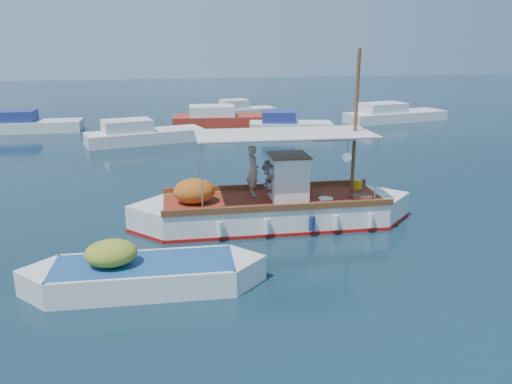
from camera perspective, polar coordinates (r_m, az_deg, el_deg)
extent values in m
plane|color=black|center=(18.18, 4.45, -4.10)|extent=(160.00, 160.00, 0.00)
cube|color=white|center=(18.43, 2.00, -2.53)|extent=(8.09, 3.10, 1.17)
cube|color=white|center=(18.12, -10.46, -3.15)|extent=(2.65, 2.65, 1.17)
cube|color=white|center=(19.56, 13.51, -1.85)|extent=(2.65, 2.65, 1.17)
cube|color=#9A130E|center=(18.55, 1.99, -3.55)|extent=(8.20, 3.19, 0.19)
cube|color=maroon|center=(18.25, 2.02, -0.87)|extent=(8.08, 2.89, 0.06)
cube|color=brown|center=(19.47, 1.26, 0.66)|extent=(8.05, 0.56, 0.21)
cube|color=brown|center=(16.97, 2.89, -1.80)|extent=(8.05, 0.56, 0.21)
cube|color=white|center=(18.13, 3.69, 1.68)|extent=(1.35, 1.45, 1.59)
cube|color=brown|center=(17.94, 3.74, 4.23)|extent=(1.46, 1.56, 0.06)
cylinder|color=slate|center=(17.59, 1.76, 2.30)|extent=(0.26, 0.54, 0.53)
cylinder|color=slate|center=(18.24, 1.36, 2.83)|extent=(0.26, 0.54, 0.53)
cylinder|color=slate|center=(18.07, 1.54, 0.78)|extent=(0.26, 0.54, 0.53)
cylinder|color=brown|center=(18.44, 11.28, 7.54)|extent=(0.13, 0.13, 5.30)
cylinder|color=brown|center=(18.23, 8.68, 6.22)|extent=(1.91, 0.19, 0.08)
cylinder|color=silver|center=(18.75, -6.63, 3.35)|extent=(0.05, 0.05, 2.39)
cylinder|color=silver|center=(16.49, -6.23, 1.51)|extent=(0.05, 0.05, 2.39)
cylinder|color=silver|center=(19.93, 11.04, 3.95)|extent=(0.05, 0.05, 2.39)
cylinder|color=silver|center=(17.82, 13.57, 2.29)|extent=(0.05, 0.05, 2.39)
cube|color=beige|center=(17.75, 3.28, 6.69)|extent=(6.39, 2.90, 0.04)
ellipsoid|color=#BA5B1B|center=(17.80, -7.05, 0.13)|extent=(1.55, 1.34, 0.89)
cube|color=gold|center=(19.03, 5.76, 0.53)|extent=(0.28, 0.21, 0.42)
cylinder|color=gold|center=(19.83, 11.58, 0.83)|extent=(0.34, 0.34, 0.36)
cube|color=brown|center=(18.70, 11.88, -0.52)|extent=(0.72, 0.52, 0.13)
cylinder|color=#B2B2B2|center=(18.12, 7.98, -0.88)|extent=(0.56, 0.56, 0.13)
cylinder|color=white|center=(17.37, 10.39, 3.93)|extent=(0.32, 0.05, 0.32)
cylinder|color=white|center=(16.73, -4.17, -4.22)|extent=(0.22, 0.22, 0.51)
cylinder|color=navy|center=(17.27, 6.42, -3.60)|extent=(0.22, 0.22, 0.51)
cylinder|color=white|center=(17.94, 12.97, -3.16)|extent=(0.22, 0.22, 0.51)
imported|color=#A39D87|center=(18.44, -0.35, 2.47)|extent=(0.49, 0.71, 1.88)
cube|color=white|center=(14.13, -12.56, -9.67)|extent=(4.94, 2.21, 0.94)
cube|color=white|center=(14.53, -22.23, -9.81)|extent=(1.88, 1.88, 0.94)
cube|color=white|center=(14.14, -2.63, -9.24)|extent=(1.88, 1.88, 0.94)
cube|color=#1D4C87|center=(13.94, -12.67, -8.00)|extent=(4.93, 2.00, 0.05)
ellipsoid|color=#98A02D|center=(13.89, -16.25, -6.72)|extent=(1.46, 1.23, 0.69)
cube|color=silver|center=(34.46, -12.51, 6.05)|extent=(8.04, 4.16, 1.00)
cube|color=silver|center=(34.06, -14.50, 7.33)|extent=(3.47, 2.71, 0.80)
cube|color=#A52A1B|center=(40.90, -3.13, 8.05)|extent=(9.15, 3.75, 1.00)
cube|color=silver|center=(40.73, -5.05, 9.25)|extent=(3.80, 2.75, 0.80)
cube|color=silver|center=(37.40, 3.98, 7.22)|extent=(6.39, 3.47, 1.00)
cube|color=navy|center=(37.21, 2.59, 8.60)|extent=(2.77, 2.35, 0.80)
cube|color=silver|center=(44.68, 15.66, 8.20)|extent=(9.35, 4.20, 1.00)
cube|color=silver|center=(43.74, 14.34, 9.32)|extent=(3.95, 2.83, 0.80)
cube|color=silver|center=(41.43, -24.23, 6.73)|extent=(7.31, 2.55, 1.00)
cube|color=navy|center=(41.58, -25.84, 7.82)|extent=(2.96, 2.05, 0.80)
cube|color=silver|center=(45.40, -1.46, 8.93)|extent=(6.02, 3.20, 1.00)
cube|color=silver|center=(44.95, -2.49, 10.00)|extent=(2.60, 2.16, 0.80)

